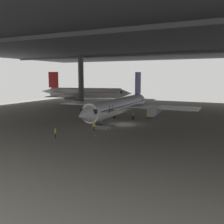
{
  "coord_description": "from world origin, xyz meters",
  "views": [
    {
      "loc": [
        19.58,
        -45.55,
        9.44
      ],
      "look_at": [
        -2.14,
        -0.75,
        2.43
      ],
      "focal_mm": 40.33,
      "sensor_mm": 36.0,
      "label": 1
    }
  ],
  "objects_px": {
    "boarding_stairs": "(103,125)",
    "crew_worker_by_stairs": "(94,126)",
    "crew_worker_near_nose": "(55,133)",
    "traffic_cone_orange": "(96,136)",
    "baggage_tug": "(150,115)",
    "airplane_main": "(120,106)",
    "airplane_distant": "(84,93)"
  },
  "relations": [
    {
      "from": "crew_worker_near_nose",
      "to": "crew_worker_by_stairs",
      "type": "xyz_separation_m",
      "value": [
        2.76,
        7.09,
        0.07
      ]
    },
    {
      "from": "crew_worker_near_nose",
      "to": "baggage_tug",
      "type": "height_order",
      "value": "crew_worker_near_nose"
    },
    {
      "from": "traffic_cone_orange",
      "to": "airplane_main",
      "type": "bearing_deg",
      "value": 99.94
    },
    {
      "from": "crew_worker_near_nose",
      "to": "airplane_distant",
      "type": "relative_size",
      "value": 0.05
    },
    {
      "from": "crew_worker_near_nose",
      "to": "baggage_tug",
      "type": "relative_size",
      "value": 0.72
    },
    {
      "from": "crew_worker_near_nose",
      "to": "traffic_cone_orange",
      "type": "xyz_separation_m",
      "value": [
        5.21,
        3.38,
        -0.63
      ]
    },
    {
      "from": "crew_worker_near_nose",
      "to": "traffic_cone_orange",
      "type": "bearing_deg",
      "value": 32.97
    },
    {
      "from": "airplane_main",
      "to": "airplane_distant",
      "type": "height_order",
      "value": "airplane_distant"
    },
    {
      "from": "baggage_tug",
      "to": "crew_worker_by_stairs",
      "type": "bearing_deg",
      "value": -102.75
    },
    {
      "from": "traffic_cone_orange",
      "to": "baggage_tug",
      "type": "bearing_deg",
      "value": 85.41
    },
    {
      "from": "crew_worker_near_nose",
      "to": "traffic_cone_orange",
      "type": "distance_m",
      "value": 6.24
    },
    {
      "from": "crew_worker_by_stairs",
      "to": "boarding_stairs",
      "type": "bearing_deg",
      "value": 81.34
    },
    {
      "from": "airplane_main",
      "to": "airplane_distant",
      "type": "bearing_deg",
      "value": 132.62
    },
    {
      "from": "airplane_main",
      "to": "airplane_distant",
      "type": "xyz_separation_m",
      "value": [
        -29.15,
        31.68,
        0.12
      ]
    },
    {
      "from": "boarding_stairs",
      "to": "crew_worker_by_stairs",
      "type": "distance_m",
      "value": 2.7
    },
    {
      "from": "airplane_main",
      "to": "boarding_stairs",
      "type": "relative_size",
      "value": 7.44
    },
    {
      "from": "traffic_cone_orange",
      "to": "crew_worker_by_stairs",
      "type": "bearing_deg",
      "value": 123.37
    },
    {
      "from": "airplane_main",
      "to": "baggage_tug",
      "type": "height_order",
      "value": "airplane_main"
    },
    {
      "from": "boarding_stairs",
      "to": "crew_worker_near_nose",
      "type": "xyz_separation_m",
      "value": [
        -3.17,
        -9.74,
        0.21
      ]
    },
    {
      "from": "boarding_stairs",
      "to": "airplane_distant",
      "type": "height_order",
      "value": "airplane_distant"
    },
    {
      "from": "boarding_stairs",
      "to": "traffic_cone_orange",
      "type": "distance_m",
      "value": 6.7
    },
    {
      "from": "baggage_tug",
      "to": "traffic_cone_orange",
      "type": "bearing_deg",
      "value": -94.59
    },
    {
      "from": "airplane_main",
      "to": "traffic_cone_orange",
      "type": "height_order",
      "value": "airplane_main"
    },
    {
      "from": "crew_worker_near_nose",
      "to": "airplane_distant",
      "type": "bearing_deg",
      "value": 117.76
    },
    {
      "from": "baggage_tug",
      "to": "airplane_main",
      "type": "bearing_deg",
      "value": -123.56
    },
    {
      "from": "airplane_distant",
      "to": "baggage_tug",
      "type": "relative_size",
      "value": 15.76
    },
    {
      "from": "baggage_tug",
      "to": "crew_worker_near_nose",
      "type": "bearing_deg",
      "value": -105.17
    },
    {
      "from": "airplane_main",
      "to": "crew_worker_near_nose",
      "type": "bearing_deg",
      "value": -97.39
    },
    {
      "from": "airplane_distant",
      "to": "baggage_tug",
      "type": "xyz_separation_m",
      "value": [
        33.7,
        -24.82,
        -2.88
      ]
    },
    {
      "from": "airplane_distant",
      "to": "crew_worker_by_stairs",
      "type": "bearing_deg",
      "value": -55.97
    },
    {
      "from": "boarding_stairs",
      "to": "traffic_cone_orange",
      "type": "height_order",
      "value": "boarding_stairs"
    },
    {
      "from": "boarding_stairs",
      "to": "crew_worker_by_stairs",
      "type": "relative_size",
      "value": 2.57
    }
  ]
}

